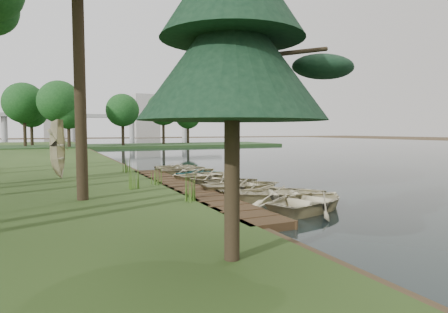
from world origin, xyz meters
name	(u,v)px	position (x,y,z in m)	size (l,w,h in m)	color
ground	(214,190)	(0.00, 0.00, 0.00)	(300.00, 300.00, 0.00)	#3D2F1D
water	(361,153)	(30.00, 20.00, 0.03)	(130.00, 200.00, 0.05)	black
boardwalk	(184,189)	(-1.60, 0.00, 0.15)	(1.60, 16.00, 0.30)	#382715
peninsula	(143,146)	(8.00, 50.00, 0.23)	(50.00, 14.00, 0.45)	#233E1B
far_trees	(124,111)	(4.67, 50.00, 6.43)	(45.60, 5.60, 8.80)	black
bridge	(110,119)	(12.31, 120.00, 7.08)	(95.90, 4.00, 8.60)	#A5A5A0
building_a	(146,116)	(30.00, 140.00, 9.00)	(10.00, 8.00, 18.00)	#A5A5A0
building_b	(55,123)	(-5.00, 145.00, 6.00)	(8.00, 8.00, 12.00)	#A5A5A0
rowboat_0	(311,199)	(1.26, -5.99, 0.46)	(2.85, 3.99, 0.83)	#C2B78C
rowboat_1	(280,192)	(1.12, -4.17, 0.47)	(2.87, 4.02, 0.83)	#C2B78C
rowboat_2	(252,189)	(0.78, -2.49, 0.38)	(2.25, 3.15, 0.65)	#C2B78C
rowboat_3	(242,184)	(0.84, -1.40, 0.44)	(2.72, 3.80, 0.79)	#C2B78C
rowboat_4	(233,180)	(1.28, 0.41, 0.37)	(2.18, 3.06, 0.63)	#C2B78C
rowboat_5	(218,176)	(1.09, 1.97, 0.41)	(2.49, 3.48, 0.72)	#C2B78C
rowboat_6	(209,174)	(0.92, 2.89, 0.46)	(2.79, 3.91, 0.81)	#C2B78C
rowboat_7	(201,172)	(1.10, 4.57, 0.36)	(2.16, 3.03, 0.63)	#2B7879
rowboat_8	(188,169)	(0.81, 6.11, 0.42)	(2.56, 3.58, 0.74)	#C2B78C
rowboat_9	(181,167)	(0.88, 7.75, 0.41)	(2.46, 3.45, 0.71)	#C2B78C
rowboat_10	(176,166)	(1.03, 9.35, 0.37)	(2.22, 3.11, 0.64)	#C2B78C
stored_rowboat	(60,173)	(-6.87, 5.49, 0.64)	(2.34, 3.27, 0.68)	#C2B78C
pine_tree	(232,17)	(-4.02, -10.13, 5.21)	(3.80, 3.80, 7.97)	black
reeds_0	(191,188)	(-2.60, -3.77, 0.82)	(0.60, 0.60, 1.03)	#3F661E
reeds_1	(135,177)	(-3.88, 0.09, 0.85)	(0.60, 0.60, 1.11)	#3F661E
reeds_2	(157,175)	(-2.60, 1.15, 0.77)	(0.60, 0.60, 0.93)	#3F661E
reeds_3	(126,165)	(-2.96, 7.26, 0.79)	(0.60, 0.60, 0.99)	#3F661E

